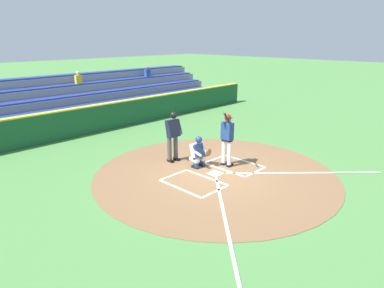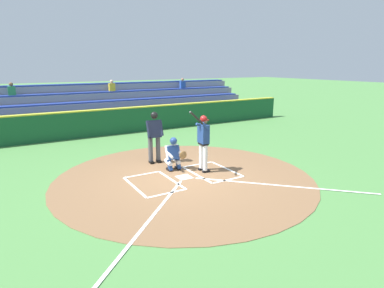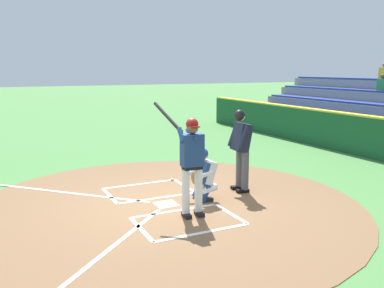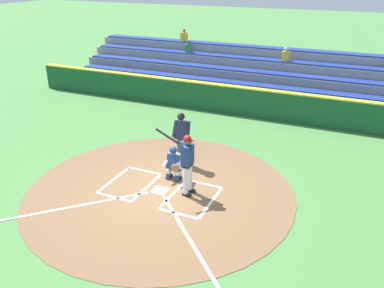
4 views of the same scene
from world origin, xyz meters
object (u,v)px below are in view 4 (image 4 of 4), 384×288
Objects in this scene: catcher at (174,162)px; baseball at (129,168)px; batter at (187,160)px; plate_umpire at (182,135)px.

catcher is 15.27× the size of baseball.
plate_umpire is (0.97, -1.70, -0.02)m from batter.
plate_umpire reaches higher than baseball.
baseball is at bearing 35.50° from plate_umpire.
batter is at bearing 119.61° from plate_umpire.
batter is 1.88× the size of catcher.
batter is 2.74m from baseball.
catcher reaches higher than baseball.
plate_umpire is at bearing -60.39° from batter.
baseball is at bearing 0.01° from catcher.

